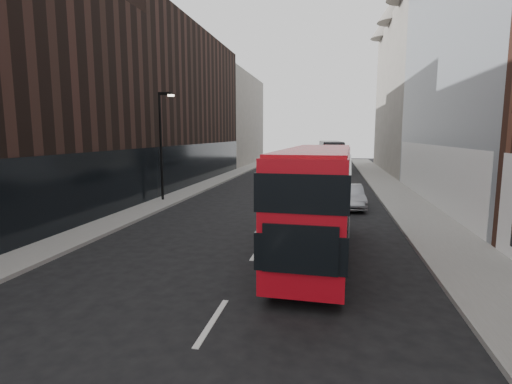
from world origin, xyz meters
The scene contains 13 objects.
ground centered at (0.00, 0.00, 0.00)m, with size 140.00×140.00×0.00m, color black.
sidewalk_right centered at (7.50, 25.00, 0.07)m, with size 3.00×80.00×0.15m, color slate.
sidewalk_left centered at (-8.00, 25.00, 0.07)m, with size 2.00×80.00×0.15m, color slate.
building_modern_block centered at (11.47, 21.00, 9.90)m, with size 5.03×22.00×20.00m.
building_victorian centered at (11.38, 44.00, 9.66)m, with size 6.50×24.00×21.00m.
building_left_mid centered at (-11.50, 30.00, 7.00)m, with size 5.00×24.00×14.00m, color black.
building_left_far centered at (-11.50, 52.00, 6.50)m, with size 5.00×20.00×13.00m, color slate.
street_lamp centered at (-8.22, 18.00, 4.18)m, with size 1.06×0.22×7.00m.
red_bus centered at (2.24, 7.69, 2.21)m, with size 2.78×9.95×3.98m.
grey_bus centered at (2.59, 45.83, 1.90)m, with size 3.40×11.14×3.55m.
car_a centered at (1.09, 15.33, 0.64)m, with size 1.51×3.75×1.28m, color black.
car_b centered at (3.88, 18.00, 0.71)m, with size 1.49×4.28×1.41m, color gray.
car_c centered at (1.65, 27.25, 0.65)m, with size 1.82×4.47×1.30m, color black.
Camera 1 is at (2.71, -6.70, 4.49)m, focal length 28.00 mm.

